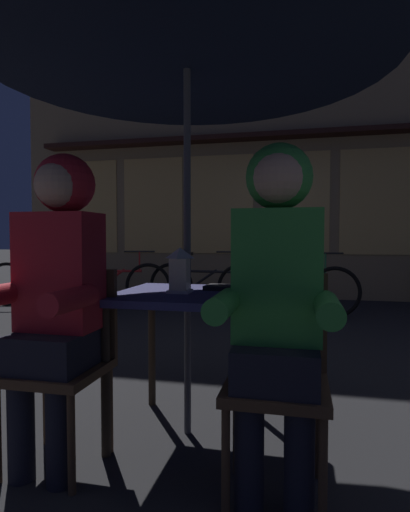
# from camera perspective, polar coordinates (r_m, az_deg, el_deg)

# --- Properties ---
(ground_plane) EXTENTS (60.00, 60.00, 0.00)m
(ground_plane) POSITION_cam_1_polar(r_m,az_deg,el_deg) (2.37, -2.38, -22.93)
(ground_plane) COLOR #232326
(cafe_table) EXTENTS (0.72, 0.72, 0.74)m
(cafe_table) POSITION_cam_1_polar(r_m,az_deg,el_deg) (2.18, -2.41, -7.58)
(cafe_table) COLOR navy
(cafe_table) RESTS_ON ground_plane
(patio_umbrella) EXTENTS (2.10, 2.10, 2.31)m
(patio_umbrella) POSITION_cam_1_polar(r_m,az_deg,el_deg) (2.38, -2.48, 28.33)
(patio_umbrella) COLOR #4C4C51
(patio_umbrella) RESTS_ON ground_plane
(lantern) EXTENTS (0.11, 0.11, 0.23)m
(lantern) POSITION_cam_1_polar(r_m,az_deg,el_deg) (2.12, -3.43, -1.78)
(lantern) COLOR white
(lantern) RESTS_ON cafe_table
(chair_left) EXTENTS (0.40, 0.40, 0.87)m
(chair_left) POSITION_cam_1_polar(r_m,az_deg,el_deg) (2.07, -18.54, -12.50)
(chair_left) COLOR #513823
(chair_left) RESTS_ON ground_plane
(chair_right) EXTENTS (0.40, 0.40, 0.87)m
(chair_right) POSITION_cam_1_polar(r_m,az_deg,el_deg) (1.78, 9.85, -14.83)
(chair_right) COLOR #513823
(chair_right) RESTS_ON ground_plane
(person_left_hooded) EXTENTS (0.45, 0.56, 1.40)m
(person_left_hooded) POSITION_cam_1_polar(r_m,az_deg,el_deg) (1.96, -19.55, -2.71)
(person_left_hooded) COLOR black
(person_left_hooded) RESTS_ON ground_plane
(person_right_hooded) EXTENTS (0.45, 0.56, 1.40)m
(person_right_hooded) POSITION_cam_1_polar(r_m,az_deg,el_deg) (1.65, 9.83, -3.53)
(person_right_hooded) COLOR black
(person_right_hooded) RESTS_ON ground_plane
(shopfront_building) EXTENTS (10.00, 0.93, 6.20)m
(shopfront_building) POSITION_cam_1_polar(r_m,az_deg,el_deg) (7.75, 12.38, 17.90)
(shopfront_building) COLOR #937A56
(shopfront_building) RESTS_ON ground_plane
(bicycle_nearest) EXTENTS (1.65, 0.41, 0.84)m
(bicycle_nearest) POSITION_cam_1_polar(r_m,az_deg,el_deg) (6.68, -21.49, -3.47)
(bicycle_nearest) COLOR black
(bicycle_nearest) RESTS_ON ground_plane
(bicycle_second) EXTENTS (1.66, 0.36, 0.84)m
(bicycle_second) POSITION_cam_1_polar(r_m,az_deg,el_deg) (6.16, -12.49, -3.85)
(bicycle_second) COLOR black
(bicycle_second) RESTS_ON ground_plane
(bicycle_third) EXTENTS (1.68, 0.12, 0.84)m
(bicycle_third) POSITION_cam_1_polar(r_m,az_deg,el_deg) (5.93, -0.04, -4.03)
(bicycle_third) COLOR black
(bicycle_third) RESTS_ON ground_plane
(bicycle_fourth) EXTENTS (1.68, 0.11, 0.84)m
(bicycle_fourth) POSITION_cam_1_polar(r_m,az_deg,el_deg) (5.55, 12.02, -4.53)
(bicycle_fourth) COLOR black
(bicycle_fourth) RESTS_ON ground_plane
(book) EXTENTS (0.21, 0.16, 0.02)m
(book) POSITION_cam_1_polar(r_m,az_deg,el_deg) (2.26, 2.66, -4.32)
(book) COLOR black
(book) RESTS_ON cafe_table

